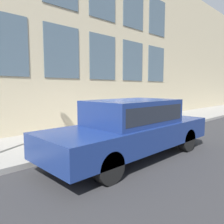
% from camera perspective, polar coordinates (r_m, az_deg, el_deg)
% --- Properties ---
extents(ground_plane, '(80.00, 80.00, 0.00)m').
position_cam_1_polar(ground_plane, '(7.44, 0.84, -8.77)').
color(ground_plane, '#2D2D30').
extents(sidewalk, '(3.18, 60.00, 0.14)m').
position_cam_1_polar(sidewalk, '(8.59, -6.76, -6.28)').
color(sidewalk, gray).
rests_on(sidewalk, ground_plane).
extents(building_facade, '(0.33, 40.00, 9.07)m').
position_cam_1_polar(building_facade, '(10.16, -13.55, 20.98)').
color(building_facade, '#C6B793').
rests_on(building_facade, ground_plane).
extents(fire_hydrant, '(0.31, 0.43, 0.86)m').
position_cam_1_polar(fire_hydrant, '(7.83, -1.38, -3.62)').
color(fire_hydrant, red).
rests_on(fire_hydrant, sidewalk).
extents(person, '(0.28, 0.18, 1.15)m').
position_cam_1_polar(person, '(8.27, 1.31, -1.34)').
color(person, navy).
rests_on(person, sidewalk).
extents(parked_car_navy_near, '(1.82, 5.32, 1.61)m').
position_cam_1_polar(parked_car_navy_near, '(6.09, 5.35, -3.62)').
color(parked_car_navy_near, black).
rests_on(parked_car_navy_near, ground_plane).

